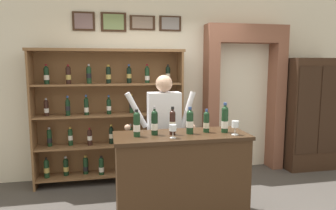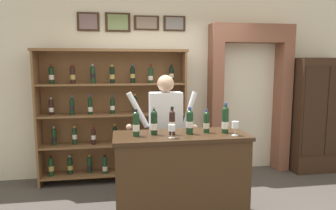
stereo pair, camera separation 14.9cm
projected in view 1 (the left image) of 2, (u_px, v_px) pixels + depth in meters
The scene contains 14 objects.
back_wall at pixel (162, 76), 5.00m from camera, with size 12.00×0.19×3.18m.
wine_shelf at pixel (110, 114), 4.60m from camera, with size 2.23×0.37×2.01m.
archway_doorway at pixel (242, 90), 5.17m from camera, with size 1.36×0.45×2.42m.
side_cabinet at pixel (310, 114), 5.22m from camera, with size 0.86×0.49×1.89m.
tasting_counter at pixel (181, 178), 3.48m from camera, with size 1.50×0.60×1.02m.
shopkeeper at pixel (164, 123), 3.99m from camera, with size 0.94×0.22×1.65m.
tasting_bottle_vin_santo at pixel (137, 124), 3.28m from camera, with size 0.07×0.07×0.30m.
tasting_bottle_super_tuscan at pixel (155, 122), 3.35m from camera, with size 0.07×0.07×0.32m.
tasting_bottle_chianti at pixel (173, 122), 3.37m from camera, with size 0.07×0.07×0.31m.
tasting_bottle_grappa at pixel (190, 121), 3.41m from camera, with size 0.08×0.08×0.30m.
tasting_bottle_rosso at pixel (206, 122), 3.49m from camera, with size 0.07×0.07×0.27m.
tasting_bottle_bianco at pixel (225, 119), 3.48m from camera, with size 0.08×0.08×0.34m.
wine_glass_left at pixel (235, 125), 3.36m from camera, with size 0.08×0.08×0.16m.
wine_glass_spare at pixel (173, 128), 3.22m from camera, with size 0.08×0.08×0.14m.
Camera 1 is at (-0.90, -3.24, 1.80)m, focal length 32.69 mm.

